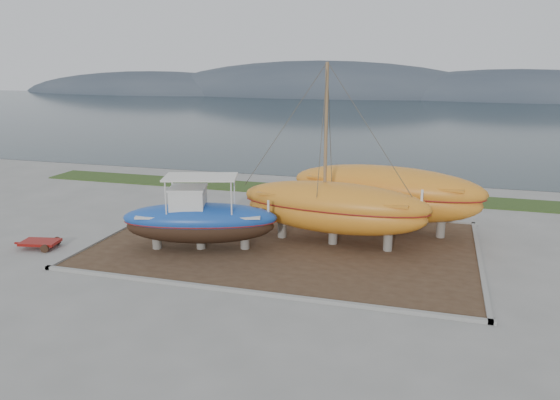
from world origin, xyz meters
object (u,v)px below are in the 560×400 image
(white_dinghy, at_px, (178,218))
(orange_sailboat, at_px, (335,156))
(blue_caique, at_px, (200,213))
(orange_bare_hull, at_px, (385,199))
(red_trailer, at_px, (40,244))

(white_dinghy, bearing_deg, orange_sailboat, 8.63)
(blue_caique, xyz_separation_m, orange_sailboat, (5.98, 2.51, 2.60))
(white_dinghy, distance_m, orange_bare_hull, 11.10)
(orange_bare_hull, bearing_deg, red_trailer, -145.51)
(white_dinghy, bearing_deg, orange_bare_hull, 24.52)
(white_dinghy, distance_m, orange_sailboat, 9.28)
(orange_bare_hull, bearing_deg, orange_sailboat, -117.05)
(blue_caique, xyz_separation_m, white_dinghy, (-2.49, 2.58, -1.19))
(orange_sailboat, xyz_separation_m, red_trailer, (-13.58, -4.53, -4.25))
(white_dinghy, distance_m, red_trailer, 6.90)
(blue_caique, distance_m, white_dinghy, 3.78)
(red_trailer, bearing_deg, white_dinghy, 31.36)
(blue_caique, bearing_deg, red_trailer, 178.90)
(blue_caique, bearing_deg, orange_bare_hull, 18.08)
(white_dinghy, height_order, red_trailer, white_dinghy)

